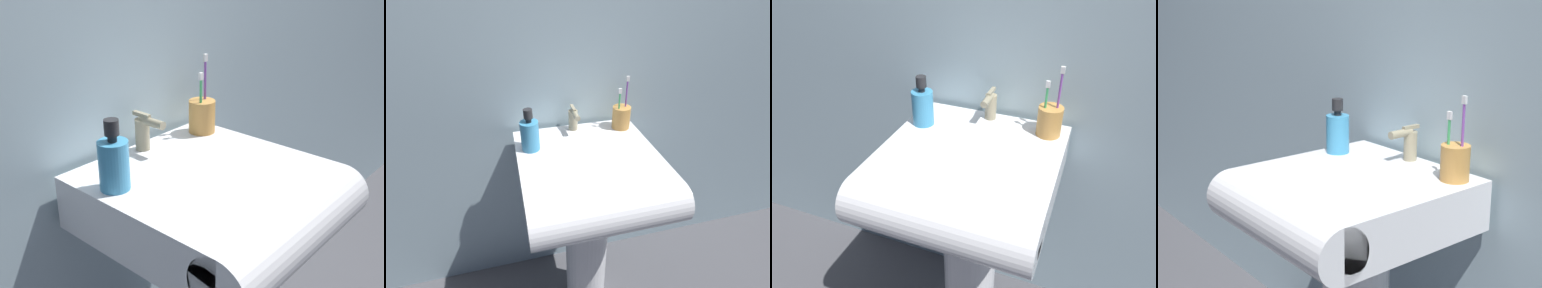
# 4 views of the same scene
# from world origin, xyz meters

# --- Properties ---
(sink_pedestal) EXTENTS (0.18, 0.18, 0.69)m
(sink_pedestal) POSITION_xyz_m (0.00, 0.00, 0.34)
(sink_pedestal) COLOR white
(sink_pedestal) RESTS_ON ground
(sink_basin) EXTENTS (0.50, 0.54, 0.13)m
(sink_basin) POSITION_xyz_m (0.00, -0.05, 0.75)
(sink_basin) COLOR white
(sink_basin) RESTS_ON sink_pedestal
(faucet) EXTENTS (0.04, 0.10, 0.10)m
(faucet) POSITION_xyz_m (-0.01, 0.19, 0.87)
(faucet) COLOR tan
(faucet) RESTS_ON sink_basin
(toothbrush_cup) EXTENTS (0.07, 0.07, 0.22)m
(toothbrush_cup) POSITION_xyz_m (0.19, 0.16, 0.87)
(toothbrush_cup) COLOR #D19347
(toothbrush_cup) RESTS_ON sink_basin
(soap_bottle) EXTENTS (0.07, 0.07, 0.16)m
(soap_bottle) POSITION_xyz_m (-0.19, 0.09, 0.88)
(soap_bottle) COLOR #3F99CC
(soap_bottle) RESTS_ON sink_basin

